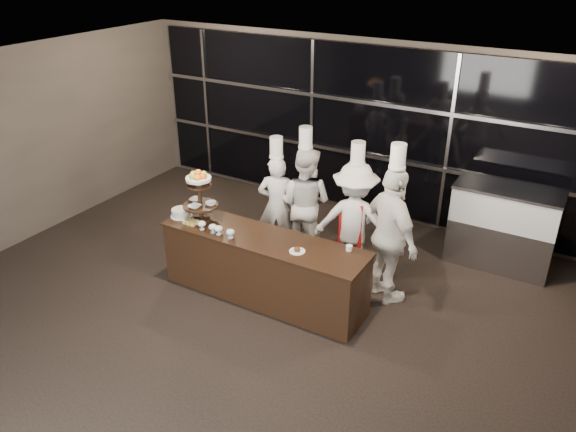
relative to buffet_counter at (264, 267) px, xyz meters
The scene contains 14 objects.
room 2.13m from the buffet_counter, 81.44° to the right, with size 10.00×10.00×10.00m.
window_wall 3.28m from the buffet_counter, 84.89° to the left, with size 8.60×0.10×2.80m.
buffet_counter is the anchor object (origin of this frame).
display_stand 1.33m from the buffet_counter, behind, with size 0.48×0.48×0.74m.
compotes 0.83m from the buffet_counter, 159.57° to the right, with size 0.57×0.11×0.12m.
layer_cake 1.41m from the buffet_counter, behind, with size 0.30×0.30×0.11m.
pastry_squares 1.17m from the buffet_counter, behind, with size 0.20×0.13×0.05m.
small_plate 0.74m from the buffet_counter, 10.08° to the right, with size 0.20×0.20×0.05m.
chef_cup 1.23m from the buffet_counter, 12.75° to the left, with size 0.08×0.08×0.07m, color white.
display_case 3.55m from the buffet_counter, 43.91° to the left, with size 1.47×0.64×1.24m.
chef_a 1.29m from the buffet_counter, 112.80° to the left, with size 0.67×0.56×1.87m.
chef_b 1.36m from the buffet_counter, 93.93° to the left, with size 0.89×0.71×2.04m.
chef_c 1.43m from the buffet_counter, 55.26° to the left, with size 1.24×0.93×2.02m.
chef_d 1.72m from the buffet_counter, 29.20° to the left, with size 1.17×1.05×2.20m.
Camera 1 is at (3.20, -3.51, 4.41)m, focal length 35.00 mm.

